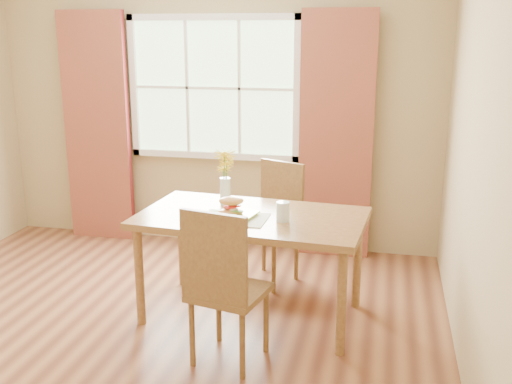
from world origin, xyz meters
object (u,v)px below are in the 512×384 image
object	(u,v)px
dining_table	(252,226)
flower_vase	(225,170)
chair_far	(275,217)
croissant_sandwich	(231,206)
chair_near	(222,282)
water_glass	(283,212)

from	to	relation	value
dining_table	flower_vase	bearing A→B (deg)	142.67
chair_far	croissant_sandwich	xyz separation A→B (m)	(-0.16, -0.79, 0.31)
chair_far	flower_vase	size ratio (longest dim) A/B	2.41
chair_near	water_glass	distance (m)	0.72
chair_near	water_glass	size ratio (longest dim) A/B	7.62
water_glass	flower_vase	xyz separation A→B (m)	(-0.49, 0.32, 0.19)
chair_far	croissant_sandwich	world-z (taller)	chair_far
chair_near	water_glass	xyz separation A→B (m)	(0.26, 0.62, 0.27)
flower_vase	chair_near	bearing A→B (deg)	-76.03
dining_table	flower_vase	xyz separation A→B (m)	(-0.25, 0.23, 0.33)
chair_far	water_glass	distance (m)	0.87
dining_table	croissant_sandwich	world-z (taller)	croissant_sandwich
dining_table	croissant_sandwich	xyz separation A→B (m)	(-0.12, -0.09, 0.16)
croissant_sandwich	water_glass	world-z (taller)	croissant_sandwich
dining_table	flower_vase	distance (m)	0.48
chair_far	water_glass	bearing A→B (deg)	-51.86
dining_table	chair_far	bearing A→B (deg)	91.80
dining_table	water_glass	bearing A→B (deg)	-16.41
chair_far	flower_vase	world-z (taller)	flower_vase
dining_table	water_glass	size ratio (longest dim) A/B	12.19
chair_far	flower_vase	bearing A→B (deg)	-97.41
water_glass	chair_near	bearing A→B (deg)	-112.63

